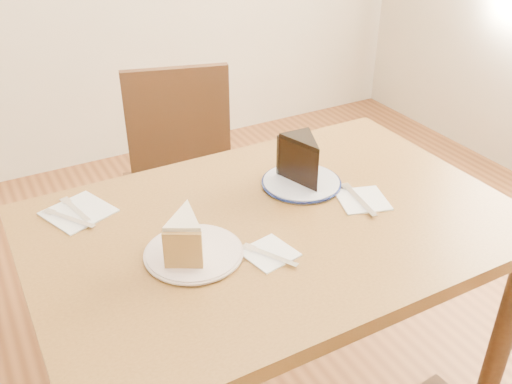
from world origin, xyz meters
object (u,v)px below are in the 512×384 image
object	(u,v)px
chair_far	(186,187)
chocolate_cake	(305,163)
table	(275,251)
carrot_cake	(186,234)
plate_cream	(194,253)
plate_navy	(301,183)

from	to	relation	value
chair_far	chocolate_cake	size ratio (longest dim) A/B	6.86
table	chocolate_cake	distance (m)	0.25
carrot_cake	plate_cream	bearing A→B (deg)	-12.57
plate_navy	chair_far	bearing A→B (deg)	103.47
chair_far	chocolate_cake	xyz separation A→B (m)	(0.14, -0.55, 0.32)
plate_navy	carrot_cake	xyz separation A→B (m)	(-0.40, -0.14, 0.05)
plate_navy	carrot_cake	distance (m)	0.43
table	plate_cream	xyz separation A→B (m)	(-0.24, -0.04, 0.10)
table	plate_navy	xyz separation A→B (m)	(0.15, 0.12, 0.10)
chair_far	chocolate_cake	world-z (taller)	chair_far
chocolate_cake	plate_cream	bearing A→B (deg)	22.65
table	plate_cream	distance (m)	0.26
chair_far	plate_navy	world-z (taller)	chair_far
plate_cream	chair_far	bearing A→B (deg)	69.69
table	chair_far	bearing A→B (deg)	88.19
carrot_cake	chocolate_cake	size ratio (longest dim) A/B	0.87
chair_far	plate_cream	world-z (taller)	chair_far
table	plate_navy	distance (m)	0.22
table	chocolate_cake	bearing A→B (deg)	34.69
table	plate_cream	bearing A→B (deg)	-171.05
carrot_cake	chocolate_cake	distance (m)	0.43
table	plate_cream	world-z (taller)	plate_cream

